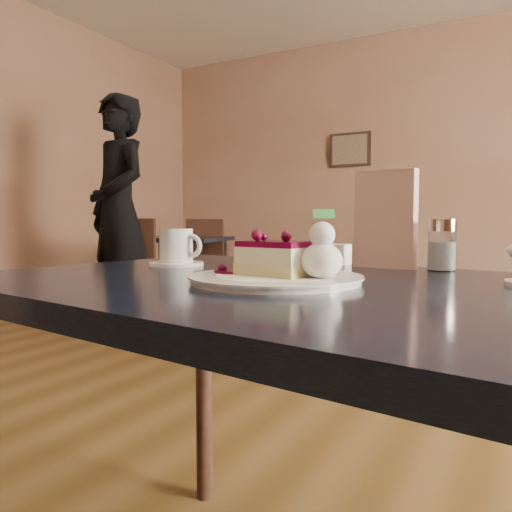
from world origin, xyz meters
The scene contains 11 objects.
main_table centered at (0.03, -0.04, 0.66)m, with size 1.29×0.96×0.74m.
dessert_plate centered at (0.03, -0.09, 0.75)m, with size 0.29×0.29×0.01m, color white.
cheesecake_slice centered at (0.03, -0.09, 0.78)m, with size 0.13×0.10×0.06m.
whipped_cream centered at (0.11, -0.09, 0.78)m, with size 0.07×0.07×0.06m.
berry_sauce centered at (-0.06, -0.08, 0.76)m, with size 0.08×0.08×0.01m, color #44041A.
coffee_set centered at (-0.32, 0.09, 0.78)m, with size 0.14×0.13×0.09m.
menu_card centered at (0.12, 0.27, 0.85)m, with size 0.14×0.03×0.22m, color beige.
sugar_shaker centered at (0.25, 0.26, 0.80)m, with size 0.06×0.06×0.11m.
napkin_stack centered at (-0.04, 0.28, 0.77)m, with size 0.12×0.12×0.05m, color white.
bg_table_far_left centered at (-2.45, 2.78, 0.07)m, with size 1.07×1.71×1.14m.
patron centered at (-2.46, 2.11, 0.93)m, with size 0.68×0.44×1.85m, color black.
Camera 1 is at (0.40, -0.85, 0.85)m, focal length 35.00 mm.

